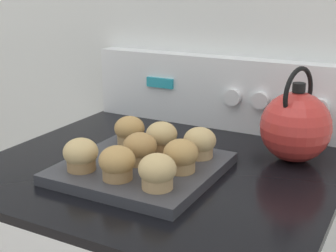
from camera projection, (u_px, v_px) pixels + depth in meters
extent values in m
cube|color=silver|center=(229.00, 13.00, 1.24)|extent=(8.00, 0.05, 2.40)
cube|color=black|center=(163.00, 167.00, 1.03)|extent=(0.74, 0.68, 0.02)
cube|color=white|center=(219.00, 92.00, 1.26)|extent=(0.73, 0.05, 0.19)
cube|color=teal|center=(160.00, 83.00, 1.30)|extent=(0.08, 0.01, 0.03)
cylinder|color=white|center=(233.00, 97.00, 1.20)|extent=(0.04, 0.02, 0.04)
cylinder|color=white|center=(260.00, 100.00, 1.17)|extent=(0.04, 0.02, 0.04)
cylinder|color=white|center=(289.00, 104.00, 1.14)|extent=(0.04, 0.02, 0.04)
cylinder|color=white|center=(320.00, 107.00, 1.11)|extent=(0.04, 0.02, 0.04)
cube|color=#38383D|center=(142.00, 168.00, 0.97)|extent=(0.31, 0.31, 0.02)
cylinder|color=#A37A4C|center=(81.00, 163.00, 0.93)|extent=(0.06, 0.06, 0.03)
ellipsoid|color=tan|center=(81.00, 152.00, 0.92)|extent=(0.07, 0.07, 0.06)
cylinder|color=#A37A4C|center=(117.00, 172.00, 0.89)|extent=(0.06, 0.06, 0.03)
ellipsoid|color=tan|center=(117.00, 160.00, 0.88)|extent=(0.07, 0.07, 0.06)
cylinder|color=tan|center=(157.00, 181.00, 0.85)|extent=(0.06, 0.06, 0.03)
ellipsoid|color=tan|center=(157.00, 169.00, 0.84)|extent=(0.07, 0.07, 0.06)
cylinder|color=tan|center=(140.00, 157.00, 0.96)|extent=(0.06, 0.06, 0.03)
ellipsoid|color=#B2844C|center=(140.00, 146.00, 0.95)|extent=(0.07, 0.07, 0.06)
cylinder|color=tan|center=(181.00, 164.00, 0.92)|extent=(0.06, 0.06, 0.03)
ellipsoid|color=tan|center=(181.00, 153.00, 0.91)|extent=(0.07, 0.07, 0.06)
cylinder|color=tan|center=(130.00, 138.00, 1.08)|extent=(0.06, 0.06, 0.03)
ellipsoid|color=tan|center=(129.00, 128.00, 1.07)|extent=(0.07, 0.07, 0.06)
cylinder|color=olive|center=(162.00, 144.00, 1.04)|extent=(0.06, 0.06, 0.03)
ellipsoid|color=tan|center=(162.00, 134.00, 1.03)|extent=(0.07, 0.07, 0.06)
cylinder|color=tan|center=(200.00, 151.00, 1.00)|extent=(0.06, 0.06, 0.03)
ellipsoid|color=tan|center=(200.00, 140.00, 0.99)|extent=(0.07, 0.07, 0.06)
sphere|color=red|center=(296.00, 127.00, 1.02)|extent=(0.16, 0.16, 0.16)
cylinder|color=black|center=(299.00, 88.00, 0.99)|extent=(0.03, 0.03, 0.02)
cone|color=red|center=(312.00, 112.00, 1.06)|extent=(0.05, 0.09, 0.07)
torus|color=black|center=(298.00, 94.00, 1.00)|extent=(0.04, 0.12, 0.12)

